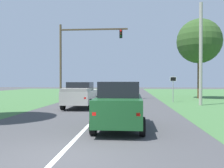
% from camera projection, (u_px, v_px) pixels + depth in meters
% --- Properties ---
extents(ground_plane, '(120.00, 120.00, 0.00)m').
position_uv_depth(ground_plane, '(104.00, 109.00, 18.00)').
color(ground_plane, '#424244').
extents(lane_centre_stripe, '(0.16, 40.72, 0.01)m').
position_uv_depth(lane_centre_stripe, '(62.00, 153.00, 7.03)').
color(lane_centre_stripe, white).
rests_on(lane_centre_stripe, ground_plane).
extents(red_suv_near, '(2.11, 4.57, 2.04)m').
position_uv_depth(red_suv_near, '(120.00, 104.00, 10.74)').
color(red_suv_near, '#194C23').
rests_on(red_suv_near, ground_plane).
extents(pickup_truck_lead, '(2.21, 5.15, 1.98)m').
position_uv_depth(pickup_truck_lead, '(81.00, 95.00, 18.87)').
color(pickup_truck_lead, '#B7B2A8').
rests_on(pickup_truck_lead, ground_plane).
extents(traffic_light, '(7.65, 0.40, 8.38)m').
position_uv_depth(traffic_light, '(77.00, 50.00, 27.40)').
color(traffic_light, brown).
rests_on(traffic_light, ground_plane).
extents(keep_moving_sign, '(0.60, 0.09, 2.60)m').
position_uv_depth(keep_moving_sign, '(173.00, 85.00, 23.79)').
color(keep_moving_sign, gray).
rests_on(keep_moving_sign, ground_plane).
extents(oak_tree_right, '(5.17, 5.17, 9.29)m').
position_uv_depth(oak_tree_right, '(199.00, 41.00, 28.64)').
color(oak_tree_right, '#4C351E').
rests_on(oak_tree_right, ground_plane).
extents(utility_pole_right, '(0.28, 0.28, 8.68)m').
position_uv_depth(utility_pole_right, '(201.00, 54.00, 20.71)').
color(utility_pole_right, '#9E998E').
rests_on(utility_pole_right, ground_plane).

